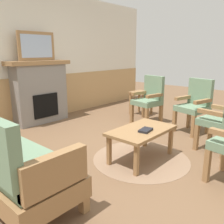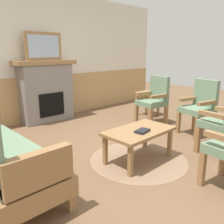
# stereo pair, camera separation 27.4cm
# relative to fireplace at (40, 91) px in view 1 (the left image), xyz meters

# --- Properties ---
(ground_plane) EXTENTS (14.00, 14.00, 0.00)m
(ground_plane) POSITION_rel_fireplace_xyz_m (0.00, -2.35, -0.65)
(ground_plane) COLOR brown
(wall_back) EXTENTS (7.20, 0.14, 2.70)m
(wall_back) POSITION_rel_fireplace_xyz_m (0.00, 0.25, 0.66)
(wall_back) COLOR silver
(wall_back) RESTS_ON ground_plane
(fireplace) EXTENTS (1.30, 0.44, 1.28)m
(fireplace) POSITION_rel_fireplace_xyz_m (0.00, 0.00, 0.00)
(fireplace) COLOR gray
(fireplace) RESTS_ON ground_plane
(framed_picture) EXTENTS (0.80, 0.04, 0.56)m
(framed_picture) POSITION_rel_fireplace_xyz_m (0.00, 0.00, 0.91)
(framed_picture) COLOR olive
(framed_picture) RESTS_ON fireplace
(couch) EXTENTS (0.70, 1.80, 0.98)m
(couch) POSITION_rel_fireplace_xyz_m (-1.74, -2.04, -0.26)
(couch) COLOR olive
(couch) RESTS_ON ground_plane
(coffee_table) EXTENTS (0.96, 0.56, 0.44)m
(coffee_table) POSITION_rel_fireplace_xyz_m (-0.10, -2.63, -0.27)
(coffee_table) COLOR olive
(coffee_table) RESTS_ON ground_plane
(round_rug) EXTENTS (1.34, 1.34, 0.01)m
(round_rug) POSITION_rel_fireplace_xyz_m (-0.10, -2.63, -0.65)
(round_rug) COLOR #896B51
(round_rug) RESTS_ON ground_plane
(book_on_table) EXTENTS (0.22, 0.16, 0.03)m
(book_on_table) POSITION_rel_fireplace_xyz_m (-0.15, -2.72, -0.20)
(book_on_table) COLOR black
(book_on_table) RESTS_ON coffee_table
(armchair_near_fireplace) EXTENTS (0.56, 0.56, 0.98)m
(armchair_near_fireplace) POSITION_rel_fireplace_xyz_m (1.43, -1.75, -0.11)
(armchair_near_fireplace) COLOR olive
(armchair_near_fireplace) RESTS_ON ground_plane
(armchair_by_window_left) EXTENTS (0.58, 0.58, 0.98)m
(armchair_by_window_left) POSITION_rel_fireplace_xyz_m (1.52, -2.68, -0.11)
(armchair_by_window_left) COLOR olive
(armchair_by_window_left) RESTS_ON ground_plane
(armchair_front_center) EXTENTS (0.54, 0.54, 0.98)m
(armchair_front_center) POSITION_rel_fireplace_xyz_m (0.89, -3.38, -0.11)
(armchair_front_center) COLOR olive
(armchair_front_center) RESTS_ON ground_plane
(side_table) EXTENTS (0.44, 0.44, 0.55)m
(side_table) POSITION_rel_fireplace_xyz_m (1.89, -1.23, -0.22)
(side_table) COLOR olive
(side_table) RESTS_ON ground_plane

